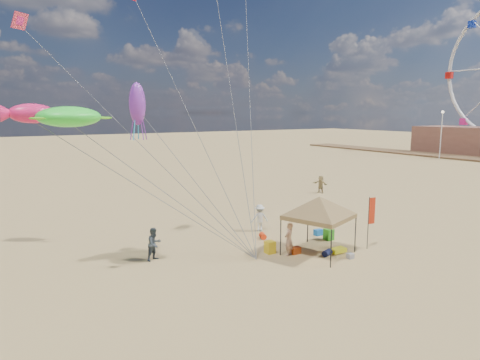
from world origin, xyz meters
The scene contains 21 objects.
ground centered at (0.00, 0.00, 0.00)m, with size 280.00×280.00×0.00m, color tan.
canopy_tent centered at (3.05, -0.43, 3.17)m, with size 5.80×5.80×3.80m.
feather_flag centered at (6.23, -1.33, 2.07)m, with size 0.47×0.09×3.10m.
cooler_red centered at (1.97, 0.23, 0.19)m, with size 0.54×0.38×0.38m, color #A3380D.
cooler_blue centered at (5.52, 2.25, 0.19)m, with size 0.54×0.38×0.38m, color blue.
bag_navy centered at (3.23, -0.99, 0.18)m, with size 0.36×0.36×0.60m, color #0D133A.
bag_orange centered at (2.01, 3.52, 0.18)m, with size 0.36×0.36×0.60m, color red.
chair_green centered at (5.39, 1.17, 0.35)m, with size 0.50×0.50×0.70m, color #2B8E19.
chair_yellow centered at (0.79, 1.05, 0.35)m, with size 0.50×0.50×0.70m, color yellow.
crate_grey centered at (4.03, -1.96, 0.14)m, with size 0.34×0.30×0.28m, color gray.
beach_cart centered at (4.03, -1.01, 0.20)m, with size 0.90×0.50×0.24m, color yellow.
person_near_a centered at (1.46, 0.21, 0.93)m, with size 0.68×0.45×1.86m, color tan.
person_near_b centered at (-5.16, 3.38, 0.90)m, with size 0.88×0.68×1.80m, color #333D46.
person_near_c centered at (2.80, 5.05, 0.91)m, with size 1.17×0.67×1.82m, color silver.
person_far_c centered at (15.53, 13.04, 0.89)m, with size 1.65×0.53×1.78m, color tan.
building_north centered at (67.00, 30.00, 2.60)m, with size 10.00×14.00×5.20m, color #8C5947.
lamp_north centered at (55.00, 26.00, 5.52)m, with size 0.50×0.50×8.25m.
turtle_kite centered at (-9.13, 2.86, 7.68)m, with size 2.80×2.24×0.93m, color #33FF39.
fish_kite centered at (-10.54, 3.76, 7.83)m, with size 1.98×0.99×0.88m, color #ED1D5E.
squid_kite centered at (-4.66, 6.91, 8.38)m, with size 0.95×0.95×2.48m, color purple.
stunt_kite_pink centered at (-9.84, 14.73, 13.85)m, with size 1.11×0.04×1.11m, color #E7344F.
Camera 1 is at (-12.45, -17.28, 7.85)m, focal length 31.09 mm.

